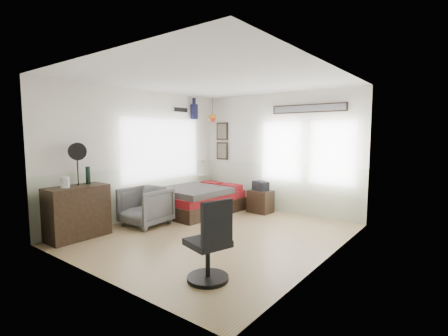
{
  "coord_description": "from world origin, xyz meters",
  "views": [
    {
      "loc": [
        3.56,
        -4.37,
        1.78
      ],
      "look_at": [
        -0.1,
        0.4,
        1.15
      ],
      "focal_mm": 26.0,
      "sensor_mm": 36.0,
      "label": 1
    }
  ],
  "objects_px": {
    "bed": "(199,200)",
    "dresser": "(77,212)",
    "task_chair": "(210,248)",
    "armchair": "(146,206)",
    "nightstand": "(260,201)"
  },
  "relations": [
    {
      "from": "dresser",
      "to": "armchair",
      "type": "height_order",
      "value": "dresser"
    },
    {
      "from": "bed",
      "to": "armchair",
      "type": "distance_m",
      "value": 1.42
    },
    {
      "from": "bed",
      "to": "nightstand",
      "type": "bearing_deg",
      "value": 40.92
    },
    {
      "from": "bed",
      "to": "dresser",
      "type": "distance_m",
      "value": 2.67
    },
    {
      "from": "dresser",
      "to": "task_chair",
      "type": "bearing_deg",
      "value": 1.97
    },
    {
      "from": "nightstand",
      "to": "bed",
      "type": "bearing_deg",
      "value": -140.13
    },
    {
      "from": "dresser",
      "to": "armchair",
      "type": "distance_m",
      "value": 1.26
    },
    {
      "from": "bed",
      "to": "task_chair",
      "type": "distance_m",
      "value": 3.52
    },
    {
      "from": "bed",
      "to": "task_chair",
      "type": "height_order",
      "value": "task_chair"
    },
    {
      "from": "armchair",
      "to": "nightstand",
      "type": "xyz_separation_m",
      "value": [
        1.25,
        2.26,
        -0.12
      ]
    },
    {
      "from": "bed",
      "to": "dresser",
      "type": "relative_size",
      "value": 1.91
    },
    {
      "from": "armchair",
      "to": "task_chair",
      "type": "bearing_deg",
      "value": -25.78
    },
    {
      "from": "bed",
      "to": "armchair",
      "type": "height_order",
      "value": "armchair"
    },
    {
      "from": "nightstand",
      "to": "task_chair",
      "type": "bearing_deg",
      "value": -66.23
    },
    {
      "from": "dresser",
      "to": "nightstand",
      "type": "height_order",
      "value": "dresser"
    }
  ]
}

